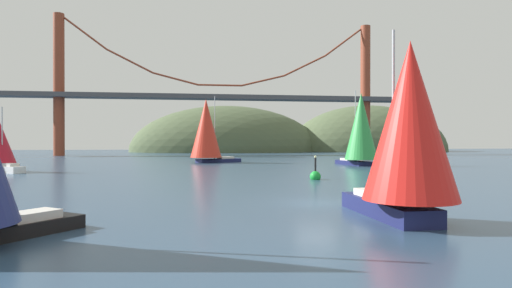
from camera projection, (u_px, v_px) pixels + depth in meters
The scene contains 8 objects.
ground_plane at pixel (316, 203), 26.90m from camera, with size 360.00×360.00×0.00m, color #2D4760.
headland_right at pixel (368, 151), 169.16m from camera, with size 62.52×44.00×35.51m, color #4C5B3D.
headland_center at pixel (227, 152), 161.20m from camera, with size 70.68×44.00×33.88m, color #4C5B3D.
suspension_bridge at pixel (220, 93), 120.79m from camera, with size 120.96×6.00×37.75m.
sailboat_red_spinnaker at pixel (408, 129), 20.04m from camera, with size 4.38×8.22×9.31m.
sailboat_scarlet_sail at pixel (207, 130), 77.58m from camera, with size 10.30×7.99×12.00m.
sailboat_green_sail at pixel (361, 128), 68.00m from camera, with size 5.69×9.65×12.00m.
channel_buoy at pixel (315, 176), 43.34m from camera, with size 1.10×1.10×2.64m.
Camera 1 is at (-7.55, -26.06, 3.81)m, focal length 30.51 mm.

